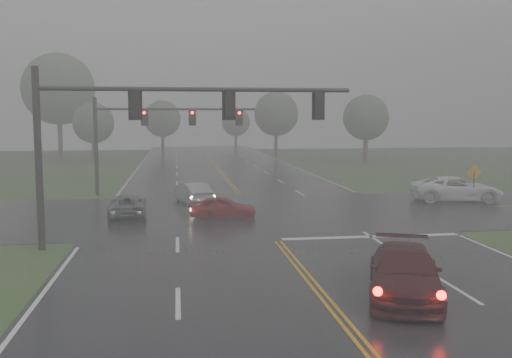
{
  "coord_description": "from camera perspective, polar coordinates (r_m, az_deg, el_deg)",
  "views": [
    {
      "loc": [
        -4.47,
        -10.87,
        5.58
      ],
      "look_at": [
        -0.73,
        16.0,
        2.66
      ],
      "focal_mm": 40.0,
      "sensor_mm": 36.0,
      "label": 1
    }
  ],
  "objects": [
    {
      "name": "main_road",
      "position": [
        31.69,
        0.3,
        -3.99
      ],
      "size": [
        18.0,
        160.0,
        0.02
      ],
      "primitive_type": "cube",
      "color": "black",
      "rests_on": "ground"
    },
    {
      "name": "cross_street",
      "position": [
        33.64,
        -0.19,
        -3.4
      ],
      "size": [
        120.0,
        14.0,
        0.02
      ],
      "primitive_type": "cube",
      "color": "black",
      "rests_on": "ground"
    },
    {
      "name": "stop_bar",
      "position": [
        27.39,
        11.42,
        -5.73
      ],
      "size": [
        8.5,
        0.5,
        0.01
      ],
      "primitive_type": "cube",
      "color": "silver",
      "rests_on": "ground"
    },
    {
      "name": "sedan_maroon",
      "position": [
        18.77,
        14.57,
        -11.35
      ],
      "size": [
        3.79,
        5.68,
        1.53
      ],
      "primitive_type": "imported",
      "rotation": [
        0.0,
        0.0,
        -0.34
      ],
      "color": "#380A0E",
      "rests_on": "ground"
    },
    {
      "name": "sedan_red",
      "position": [
        31.74,
        -3.31,
        -3.99
      ],
      "size": [
        3.8,
        1.87,
        1.25
      ],
      "primitive_type": "imported",
      "rotation": [
        0.0,
        0.0,
        1.46
      ],
      "color": "#A00E13",
      "rests_on": "ground"
    },
    {
      "name": "sedan_silver",
      "position": [
        37.46,
        -6.36,
        -2.45
      ],
      "size": [
        2.63,
        4.41,
        1.37
      ],
      "primitive_type": "imported",
      "rotation": [
        0.0,
        0.0,
        3.45
      ],
      "color": "#979A9E",
      "rests_on": "ground"
    },
    {
      "name": "car_grey",
      "position": [
        33.25,
        -12.69,
        -3.66
      ],
      "size": [
        2.27,
        4.54,
        1.23
      ],
      "primitive_type": "imported",
      "rotation": [
        0.0,
        0.0,
        3.19
      ],
      "color": "#57595E",
      "rests_on": "ground"
    },
    {
      "name": "pickup_white",
      "position": [
        40.46,
        19.36,
        -2.13
      ],
      "size": [
        6.27,
        3.67,
        1.64
      ],
      "primitive_type": "imported",
      "rotation": [
        0.0,
        0.0,
        1.4
      ],
      "color": "white",
      "rests_on": "ground"
    },
    {
      "name": "signal_gantry_near",
      "position": [
        24.82,
        -11.7,
        5.59
      ],
      "size": [
        13.49,
        0.34,
        7.7
      ],
      "color": "black",
      "rests_on": "ground"
    },
    {
      "name": "signal_gantry_far",
      "position": [
        42.09,
        -10.96,
        5.13
      ],
      "size": [
        11.63,
        0.36,
        7.03
      ],
      "color": "black",
      "rests_on": "ground"
    },
    {
      "name": "sign_diamond_east",
      "position": [
        39.44,
        20.97,
        0.17
      ],
      "size": [
        1.08,
        0.1,
        2.6
      ],
      "rotation": [
        0.0,
        0.0,
        -0.03
      ],
      "color": "black",
      "rests_on": "ground"
    },
    {
      "name": "tree_nw_a",
      "position": [
        73.89,
        -15.95,
        5.4
      ],
      "size": [
        5.09,
        5.09,
        7.47
      ],
      "color": "#362A23",
      "rests_on": "ground"
    },
    {
      "name": "tree_ne_a",
      "position": [
        81.57,
        2.03,
        6.51
      ],
      "size": [
        6.3,
        6.3,
        9.26
      ],
      "color": "#362A23",
      "rests_on": "ground"
    },
    {
      "name": "tree_n_mid",
      "position": [
        88.58,
        -9.35,
        5.96
      ],
      "size": [
        5.6,
        5.6,
        8.22
      ],
      "color": "#362A23",
      "rests_on": "ground"
    },
    {
      "name": "tree_e_near",
      "position": [
        73.66,
        10.94,
        6.04
      ],
      "size": [
        5.78,
        5.78,
        8.49
      ],
      "color": "#362A23",
      "rests_on": "ground"
    },
    {
      "name": "tree_nw_b",
      "position": [
        82.96,
        -19.15,
        8.49
      ],
      "size": [
        9.77,
        9.77,
        14.35
      ],
      "color": "#362A23",
      "rests_on": "ground"
    },
    {
      "name": "tree_n_far",
      "position": [
        100.43,
        -2.03,
        5.71
      ],
      "size": [
        4.98,
        4.98,
        7.31
      ],
      "color": "#362A23",
      "rests_on": "ground"
    }
  ]
}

